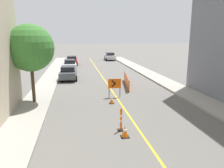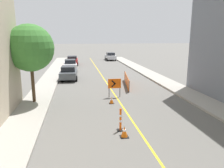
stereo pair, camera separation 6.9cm
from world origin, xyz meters
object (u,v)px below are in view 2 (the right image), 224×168
traffic_cone_third (124,132)px  parked_car_opposite_side (110,56)px  parked_car_curb_near (69,73)px  parked_car_curb_mid (70,65)px  arrow_barricade_primary (115,84)px  traffic_cone_fourth (112,100)px  street_tree_left_near (30,48)px  parked_car_curb_far (72,60)px  delineator_post_rear (120,121)px

traffic_cone_third → parked_car_opposite_side: parked_car_opposite_side is taller
parked_car_curb_near → parked_car_curb_mid: 7.25m
arrow_barricade_primary → parked_car_curb_near: 9.22m
parked_car_curb_near → traffic_cone_fourth: bearing=-68.2°
arrow_barricade_primary → parked_car_curb_mid: parked_car_curb_mid is taller
parked_car_curb_mid → street_tree_left_near: 16.85m
parked_car_curb_near → traffic_cone_third: bearing=-75.7°
parked_car_curb_mid → parked_car_opposite_side: (8.02, 12.44, 0.00)m
traffic_cone_fourth → parked_car_curb_near: bearing=108.9°
parked_car_curb_near → parked_car_curb_mid: same height
traffic_cone_third → parked_car_curb_far: parked_car_curb_far is taller
parked_car_curb_near → parked_car_opposite_side: (8.04, 19.69, 0.00)m
traffic_cone_third → parked_car_opposite_side: size_ratio=0.13×
traffic_cone_fourth → parked_car_curb_far: parked_car_curb_far is taller
parked_car_curb_far → parked_car_opposite_side: (7.77, 6.65, 0.00)m
traffic_cone_third → parked_car_curb_near: bearing=101.4°
parked_car_curb_far → street_tree_left_near: (-2.59, -22.14, 3.35)m
traffic_cone_fourth → delineator_post_rear: 4.85m
arrow_barricade_primary → delineator_post_rear: bearing=-96.8°
delineator_post_rear → street_tree_left_near: bearing=133.5°
arrow_barricade_primary → parked_car_opposite_side: bearing=82.1°
arrow_barricade_primary → parked_car_opposite_side: (4.10, 28.02, -0.30)m
traffic_cone_fourth → arrow_barricade_primary: bearing=72.6°
parked_car_curb_near → street_tree_left_near: bearing=-101.4°
parked_car_curb_near → parked_car_curb_far: (0.28, 13.04, 0.00)m
traffic_cone_fourth → parked_car_opposite_side: 30.04m
traffic_cone_third → traffic_cone_fourth: (0.27, 5.63, -0.03)m
arrow_barricade_primary → parked_car_curb_far: bearing=100.1°
parked_car_curb_far → street_tree_left_near: 22.54m
traffic_cone_fourth → street_tree_left_near: bearing=171.2°
arrow_barricade_primary → parked_car_curb_far: 21.68m
traffic_cone_fourth → parked_car_curb_near: 10.57m
arrow_barricade_primary → parked_car_curb_near: bearing=115.7°
arrow_barricade_primary → parked_car_curb_mid: size_ratio=0.36×
parked_car_curb_mid → parked_car_curb_far: same height
delineator_post_rear → arrow_barricade_primary: arrow_barricade_primary is taller
delineator_post_rear → parked_car_curb_mid: 22.28m
delineator_post_rear → parked_car_curb_far: 28.00m
parked_car_curb_near → street_tree_left_near: 9.97m
parked_car_curb_mid → parked_car_opposite_side: bearing=54.5°
traffic_cone_fourth → parked_car_curb_mid: parked_car_curb_mid is taller
parked_car_curb_near → street_tree_left_near: (-2.32, -9.09, 3.35)m
traffic_cone_third → arrow_barricade_primary: arrow_barricade_primary is taller
parked_car_curb_near → parked_car_curb_mid: bearing=92.6°
delineator_post_rear → parked_car_opposite_side: parked_car_opposite_side is taller
delineator_post_rear → parked_car_curb_far: parked_car_curb_far is taller
parked_car_curb_mid → street_tree_left_near: street_tree_left_near is taller
arrow_barricade_primary → street_tree_left_near: size_ratio=0.27×
parked_car_opposite_side → traffic_cone_fourth: bearing=-99.4°
parked_car_curb_far → parked_car_opposite_side: bearing=42.1°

